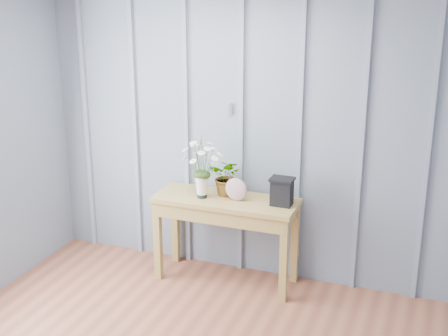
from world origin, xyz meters
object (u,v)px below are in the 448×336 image
at_px(carved_box, 282,191).
at_px(felt_disc_vessel, 236,189).
at_px(sideboard, 226,211).
at_px(daisy_vase, 202,160).

bearing_deg(carved_box, felt_disc_vessel, -175.17).
height_order(sideboard, daisy_vase, daisy_vase).
bearing_deg(sideboard, daisy_vase, -165.96).
distance_m(daisy_vase, felt_disc_vessel, 0.37).
xyz_separation_m(daisy_vase, carved_box, (0.67, 0.06, -0.21)).
distance_m(sideboard, carved_box, 0.53).
distance_m(daisy_vase, carved_box, 0.70).
bearing_deg(felt_disc_vessel, daisy_vase, -169.17).
bearing_deg(carved_box, daisy_vase, -174.65).
height_order(daisy_vase, carved_box, daisy_vase).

